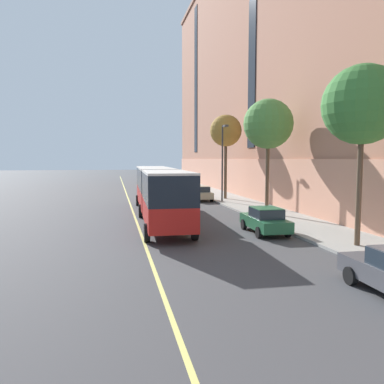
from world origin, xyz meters
The scene contains 12 objects.
ground_plane centered at (0.00, 0.00, 0.00)m, with size 260.00×260.00×0.00m, color #424244.
sidewalk centered at (8.99, 3.00, 0.07)m, with size 4.39×160.00×0.15m, color #9E9B93.
city_bus centered at (-0.06, 3.33, 2.14)m, with size 3.40×19.15×3.70m.
parked_car_green_0 centered at (5.49, 24.75, 0.78)m, with size 2.00×4.31×1.56m.
parked_car_champagne_1 centered at (5.66, 14.12, 0.78)m, with size 2.07×4.43×1.56m.
parked_car_darkgray_2 centered at (5.46, 32.69, 0.78)m, with size 1.93×4.59×1.56m.
parked_car_green_5 centered at (5.49, -3.70, 0.78)m, with size 2.02×4.34×1.56m.
street_tree_near_corner centered at (8.49, -8.14, 6.98)m, with size 3.82×3.82×8.77m.
street_tree_mid_block centered at (8.49, 3.09, 7.08)m, with size 3.84×3.84×8.88m.
street_tree_far_uptown centered at (8.49, 14.31, 7.35)m, with size 3.37×3.37×8.95m.
street_lamp centered at (7.40, 11.60, 4.74)m, with size 0.36×1.48×7.59m.
lane_centerline centered at (-1.76, 3.00, 0.00)m, with size 0.16×140.00×0.01m, color #E0D66B.
Camera 1 is at (-3.26, -24.32, 4.42)m, focal length 35.00 mm.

